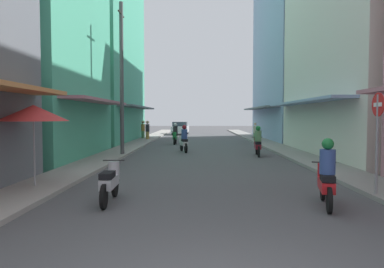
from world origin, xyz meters
TOP-DOWN VIEW (x-y plane):
  - ground_plane at (0.00, 20.30)m, footprint 106.92×106.92m
  - sidewalk_left at (-4.81, 20.30)m, footprint 1.63×56.60m
  - sidewalk_right at (4.81, 20.30)m, footprint 1.63×56.60m
  - building_left_mid at (-8.62, 13.70)m, footprint 7.05×8.65m
  - building_left_far at (-8.62, 25.33)m, footprint 7.05×12.79m
  - building_right_mid at (8.62, 15.18)m, footprint 7.05×12.25m
  - building_right_far at (8.62, 28.48)m, footprint 7.05×13.69m
  - motorbike_silver at (-2.43, 4.90)m, footprint 0.55×1.81m
  - motorbike_red at (2.60, 4.54)m, footprint 0.65×1.78m
  - motorbike_white at (-1.14, 16.88)m, footprint 0.66×1.78m
  - motorbike_green at (-2.01, 22.66)m, footprint 0.55×1.81m
  - motorbike_maroon at (2.79, 14.97)m, footprint 0.55×1.81m
  - parked_car at (-2.34, 36.94)m, footprint 1.89×4.16m
  - pedestrian_midway at (4.36, 25.61)m, footprint 0.34×0.34m
  - pedestrian_foreground at (-5.24, 28.14)m, footprint 0.44×0.44m
  - pedestrian_crossing at (-4.66, 26.90)m, footprint 0.44×0.44m
  - vendor_umbrella at (-4.88, 6.26)m, footprint 1.90×1.90m
  - utility_pole at (-4.24, 14.77)m, footprint 0.20×1.20m
  - street_sign_no_entry at (4.14, 5.38)m, footprint 0.07×0.60m

SIDE VIEW (x-z plane):
  - ground_plane at x=0.00m, z-range 0.00..0.00m
  - sidewalk_left at x=-4.81m, z-range 0.00..0.12m
  - sidewalk_right at x=4.81m, z-range 0.00..0.12m
  - motorbike_silver at x=-2.43m, z-range 0.02..0.99m
  - motorbike_red at x=2.60m, z-range -0.09..1.49m
  - motorbike_white at x=-1.14m, z-range -0.09..1.49m
  - motorbike_green at x=-2.01m, z-range -0.09..1.49m
  - motorbike_maroon at x=2.79m, z-range -0.09..1.49m
  - parked_car at x=-2.34m, z-range 0.01..1.46m
  - pedestrian_midway at x=4.36m, z-range 0.00..1.54m
  - pedestrian_foreground at x=-5.24m, z-range 0.11..1.81m
  - pedestrian_crossing at x=-4.66m, z-range 0.11..1.82m
  - street_sign_no_entry at x=4.14m, z-range 0.39..3.04m
  - vendor_umbrella at x=-4.88m, z-range 0.96..3.34m
  - utility_pole at x=-4.24m, z-range 0.08..7.95m
  - building_left_mid at x=-8.62m, z-range 0.00..9.01m
  - building_right_mid at x=8.62m, z-range -0.01..15.03m
  - building_right_far at x=8.62m, z-range -0.01..17.30m
  - building_left_far at x=-8.62m, z-range -0.01..17.51m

